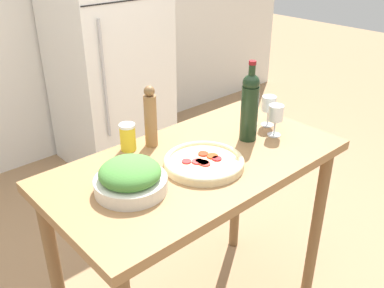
# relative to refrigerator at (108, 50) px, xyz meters

# --- Properties ---
(refrigerator) EXTENTS (0.78, 0.75, 1.87)m
(refrigerator) POSITION_rel_refrigerator_xyz_m (0.00, 0.00, 0.00)
(refrigerator) COLOR white
(refrigerator) RESTS_ON ground_plane
(prep_counter) EXTENTS (1.25, 0.66, 0.94)m
(prep_counter) POSITION_rel_refrigerator_xyz_m (-0.67, -1.75, -0.13)
(prep_counter) COLOR olive
(prep_counter) RESTS_ON ground_plane
(wine_bottle) EXTENTS (0.08, 0.08, 0.36)m
(wine_bottle) POSITION_rel_refrigerator_xyz_m (-0.37, -1.76, 0.17)
(wine_bottle) COLOR black
(wine_bottle) RESTS_ON prep_counter
(wine_glass_near) EXTENTS (0.07, 0.07, 0.15)m
(wine_glass_near) POSITION_rel_refrigerator_xyz_m (-0.25, -1.82, 0.11)
(wine_glass_near) COLOR silver
(wine_glass_near) RESTS_ON prep_counter
(wine_glass_far) EXTENTS (0.07, 0.07, 0.15)m
(wine_glass_far) POSITION_rel_refrigerator_xyz_m (-0.18, -1.72, 0.11)
(wine_glass_far) COLOR silver
(wine_glass_far) RESTS_ON prep_counter
(pepper_mill) EXTENTS (0.05, 0.05, 0.27)m
(pepper_mill) POSITION_rel_refrigerator_xyz_m (-0.73, -1.52, 0.14)
(pepper_mill) COLOR olive
(pepper_mill) RESTS_ON prep_counter
(salad_bowl) EXTENTS (0.27, 0.27, 0.12)m
(salad_bowl) POSITION_rel_refrigerator_xyz_m (-1.00, -1.76, 0.06)
(salad_bowl) COLOR silver
(salad_bowl) RESTS_ON prep_counter
(homemade_pizza) EXTENTS (0.32, 0.32, 0.04)m
(homemade_pizza) POSITION_rel_refrigerator_xyz_m (-0.68, -1.80, 0.02)
(homemade_pizza) COLOR beige
(homemade_pizza) RESTS_ON prep_counter
(salt_canister) EXTENTS (0.07, 0.07, 0.12)m
(salt_canister) POSITION_rel_refrigerator_xyz_m (-0.83, -1.48, 0.06)
(salt_canister) COLOR yellow
(salt_canister) RESTS_ON prep_counter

